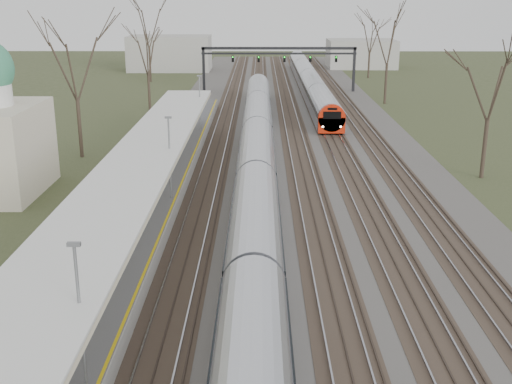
# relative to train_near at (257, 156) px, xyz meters

# --- Properties ---
(track_bed) EXTENTS (24.00, 160.00, 0.22)m
(track_bed) POSITION_rel_train_near_xyz_m (2.76, 12.34, -1.42)
(track_bed) COLOR #474442
(track_bed) RESTS_ON ground
(platform) EXTENTS (3.50, 69.00, 1.00)m
(platform) POSITION_rel_train_near_xyz_m (-6.55, -5.16, -0.98)
(platform) COLOR #9E9B93
(platform) RESTS_ON ground
(canopy) EXTENTS (4.10, 50.00, 3.11)m
(canopy) POSITION_rel_train_near_xyz_m (-6.55, -9.68, 2.45)
(canopy) COLOR slate
(canopy) RESTS_ON platform
(signal_gantry) EXTENTS (21.00, 0.59, 6.08)m
(signal_gantry) POSITION_rel_train_near_xyz_m (2.79, 42.32, 3.43)
(signal_gantry) COLOR black
(signal_gantry) RESTS_ON ground
(tree_west_far) EXTENTS (5.50, 5.50, 11.33)m
(tree_west_far) POSITION_rel_train_near_xyz_m (-14.50, 5.34, 6.54)
(tree_west_far) COLOR #2D231C
(tree_west_far) RESTS_ON ground
(tree_east_far) EXTENTS (5.00, 5.00, 10.30)m
(tree_east_far) POSITION_rel_train_near_xyz_m (16.50, -0.66, 5.81)
(tree_east_far) COLOR #2D231C
(tree_east_far) RESTS_ON ground
(train_near) EXTENTS (2.62, 75.21, 3.05)m
(train_near) POSITION_rel_train_near_xyz_m (0.00, 0.00, 0.00)
(train_near) COLOR #B5B8C0
(train_near) RESTS_ON ground
(train_far) EXTENTS (2.62, 60.21, 3.05)m
(train_far) POSITION_rel_train_near_xyz_m (7.00, 43.50, 0.00)
(train_far) COLOR #B5B8C0
(train_far) RESTS_ON ground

